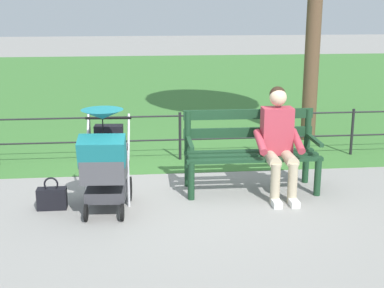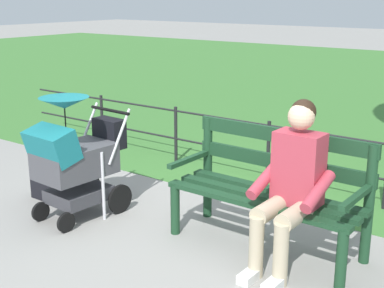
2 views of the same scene
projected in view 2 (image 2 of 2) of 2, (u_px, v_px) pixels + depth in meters
ground_plane at (189, 226)px, 4.83m from camera, size 60.00×60.00×0.00m
park_bench at (271, 184)px, 4.35m from camera, size 1.61×0.62×0.96m
person_on_bench at (291, 181)px, 3.97m from camera, size 0.54×0.74×1.28m
stroller at (74, 156)px, 4.87m from camera, size 0.55×0.92×1.15m
handbag at (46, 187)px, 5.44m from camera, size 0.32×0.14×0.37m
park_fence at (291, 150)px, 5.68m from camera, size 7.73×0.04×0.70m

